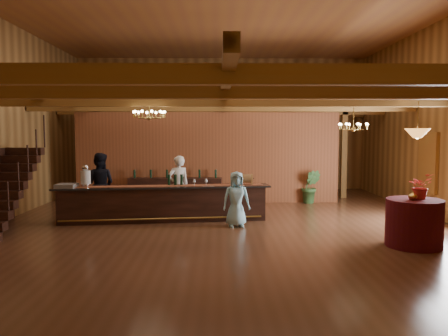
{
  "coord_description": "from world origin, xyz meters",
  "views": [
    {
      "loc": [
        -0.14,
        -11.49,
        2.42
      ],
      "look_at": [
        0.03,
        0.76,
        1.42
      ],
      "focal_mm": 35.0,
      "sensor_mm": 36.0,
      "label": 1
    }
  ],
  "objects_px": {
    "beverage_dispenser": "(86,176)",
    "floor_plant": "(311,187)",
    "chandelier_left": "(149,114)",
    "raffle_drum": "(247,179)",
    "pendant_lamp": "(417,133)",
    "tasting_bar": "(164,203)",
    "bartender": "(178,185)",
    "guest": "(236,199)",
    "chandelier_right": "(353,126)",
    "backbar_shelf": "(175,191)",
    "staff_second": "(100,184)",
    "round_table": "(414,223)"
  },
  "relations": [
    {
      "from": "beverage_dispenser",
      "to": "pendant_lamp",
      "type": "bearing_deg",
      "value": -18.29
    },
    {
      "from": "beverage_dispenser",
      "to": "raffle_drum",
      "type": "relative_size",
      "value": 1.76
    },
    {
      "from": "pendant_lamp",
      "to": "floor_plant",
      "type": "bearing_deg",
      "value": 99.88
    },
    {
      "from": "chandelier_right",
      "to": "floor_plant",
      "type": "distance_m",
      "value": 3.53
    },
    {
      "from": "staff_second",
      "to": "pendant_lamp",
      "type": "bearing_deg",
      "value": 161.48
    },
    {
      "from": "round_table",
      "to": "chandelier_right",
      "type": "xyz_separation_m",
      "value": [
        -0.47,
        2.83,
        2.09
      ]
    },
    {
      "from": "round_table",
      "to": "guest",
      "type": "xyz_separation_m",
      "value": [
        -3.69,
        2.0,
        0.21
      ]
    },
    {
      "from": "beverage_dispenser",
      "to": "bartender",
      "type": "height_order",
      "value": "bartender"
    },
    {
      "from": "beverage_dispenser",
      "to": "chandelier_left",
      "type": "xyz_separation_m",
      "value": [
        1.81,
        -0.6,
        1.62
      ]
    },
    {
      "from": "beverage_dispenser",
      "to": "floor_plant",
      "type": "bearing_deg",
      "value": 25.12
    },
    {
      "from": "chandelier_left",
      "to": "bartender",
      "type": "bearing_deg",
      "value": 70.99
    },
    {
      "from": "tasting_bar",
      "to": "chandelier_left",
      "type": "relative_size",
      "value": 7.3
    },
    {
      "from": "chandelier_left",
      "to": "guest",
      "type": "distance_m",
      "value": 3.08
    },
    {
      "from": "raffle_drum",
      "to": "chandelier_right",
      "type": "xyz_separation_m",
      "value": [
        2.9,
        -0.09,
        1.45
      ]
    },
    {
      "from": "backbar_shelf",
      "to": "bartender",
      "type": "bearing_deg",
      "value": -78.29
    },
    {
      "from": "chandelier_right",
      "to": "guest",
      "type": "height_order",
      "value": "chandelier_right"
    },
    {
      "from": "beverage_dispenser",
      "to": "floor_plant",
      "type": "xyz_separation_m",
      "value": [
        6.7,
        3.14,
        -0.68
      ]
    },
    {
      "from": "round_table",
      "to": "chandelier_left",
      "type": "relative_size",
      "value": 1.45
    },
    {
      "from": "chandelier_left",
      "to": "floor_plant",
      "type": "height_order",
      "value": "chandelier_left"
    },
    {
      "from": "backbar_shelf",
      "to": "floor_plant",
      "type": "bearing_deg",
      "value": 4.15
    },
    {
      "from": "bartender",
      "to": "floor_plant",
      "type": "xyz_separation_m",
      "value": [
        4.33,
        2.1,
        -0.3
      ]
    },
    {
      "from": "tasting_bar",
      "to": "bartender",
      "type": "distance_m",
      "value": 1.0
    },
    {
      "from": "chandelier_right",
      "to": "staff_second",
      "type": "xyz_separation_m",
      "value": [
        -7.12,
        0.67,
        -1.67
      ]
    },
    {
      "from": "beverage_dispenser",
      "to": "staff_second",
      "type": "bearing_deg",
      "value": 83.89
    },
    {
      "from": "backbar_shelf",
      "to": "floor_plant",
      "type": "relative_size",
      "value": 2.74
    },
    {
      "from": "backbar_shelf",
      "to": "chandelier_right",
      "type": "xyz_separation_m",
      "value": [
        5.15,
        -2.8,
        2.15
      ]
    },
    {
      "from": "pendant_lamp",
      "to": "raffle_drum",
      "type": "bearing_deg",
      "value": 139.01
    },
    {
      "from": "chandelier_left",
      "to": "pendant_lamp",
      "type": "relative_size",
      "value": 0.89
    },
    {
      "from": "staff_second",
      "to": "floor_plant",
      "type": "distance_m",
      "value": 6.95
    },
    {
      "from": "backbar_shelf",
      "to": "tasting_bar",
      "type": "bearing_deg",
      "value": -87.01
    },
    {
      "from": "tasting_bar",
      "to": "bartender",
      "type": "relative_size",
      "value": 3.34
    },
    {
      "from": "raffle_drum",
      "to": "pendant_lamp",
      "type": "distance_m",
      "value": 4.63
    },
    {
      "from": "chandelier_left",
      "to": "guest",
      "type": "xyz_separation_m",
      "value": [
        2.19,
        0.06,
        -2.16
      ]
    },
    {
      "from": "tasting_bar",
      "to": "backbar_shelf",
      "type": "distance_m",
      "value": 2.92
    },
    {
      "from": "tasting_bar",
      "to": "guest",
      "type": "bearing_deg",
      "value": -26.48
    },
    {
      "from": "raffle_drum",
      "to": "bartender",
      "type": "relative_size",
      "value": 0.19
    },
    {
      "from": "guest",
      "to": "round_table",
      "type": "bearing_deg",
      "value": -35.13
    },
    {
      "from": "floor_plant",
      "to": "chandelier_left",
      "type": "bearing_deg",
      "value": -142.62
    },
    {
      "from": "chandelier_left",
      "to": "staff_second",
      "type": "distance_m",
      "value": 3.03
    },
    {
      "from": "raffle_drum",
      "to": "chandelier_left",
      "type": "bearing_deg",
      "value": -158.76
    },
    {
      "from": "chandelier_right",
      "to": "floor_plant",
      "type": "xyz_separation_m",
      "value": [
        -0.52,
        2.85,
        -2.02
      ]
    },
    {
      "from": "beverage_dispenser",
      "to": "raffle_drum",
      "type": "height_order",
      "value": "beverage_dispenser"
    },
    {
      "from": "tasting_bar",
      "to": "chandelier_left",
      "type": "bearing_deg",
      "value": -113.63
    },
    {
      "from": "tasting_bar",
      "to": "raffle_drum",
      "type": "height_order",
      "value": "raffle_drum"
    },
    {
      "from": "floor_plant",
      "to": "chandelier_right",
      "type": "bearing_deg",
      "value": -79.59
    },
    {
      "from": "raffle_drum",
      "to": "staff_second",
      "type": "height_order",
      "value": "staff_second"
    },
    {
      "from": "beverage_dispenser",
      "to": "raffle_drum",
      "type": "bearing_deg",
      "value": 5.05
    },
    {
      "from": "pendant_lamp",
      "to": "floor_plant",
      "type": "relative_size",
      "value": 0.79
    },
    {
      "from": "staff_second",
      "to": "guest",
      "type": "height_order",
      "value": "staff_second"
    },
    {
      "from": "raffle_drum",
      "to": "pendant_lamp",
      "type": "bearing_deg",
      "value": -40.99
    }
  ]
}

